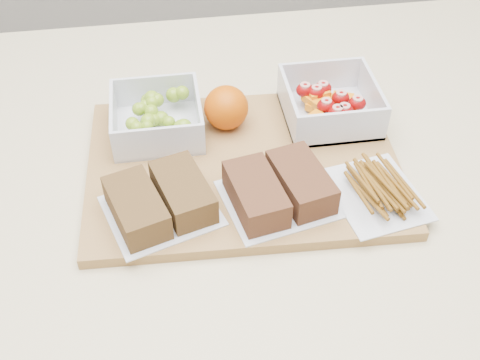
{
  "coord_description": "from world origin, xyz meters",
  "views": [
    {
      "loc": [
        -0.06,
        -0.57,
        1.47
      ],
      "look_at": [
        0.02,
        -0.02,
        0.93
      ],
      "focal_mm": 45.0,
      "sensor_mm": 36.0,
      "label": 1
    }
  ],
  "objects_px": {
    "cutting_board": "(243,166)",
    "sandwich_bag_left": "(160,200)",
    "grape_container": "(158,117)",
    "orange": "(226,108)",
    "sandwich_bag_center": "(279,189)",
    "fruit_container": "(330,105)",
    "pretzel_bag": "(377,187)"
  },
  "relations": [
    {
      "from": "cutting_board",
      "to": "sandwich_bag_left",
      "type": "bearing_deg",
      "value": -144.01
    },
    {
      "from": "grape_container",
      "to": "orange",
      "type": "bearing_deg",
      "value": -2.5
    },
    {
      "from": "grape_container",
      "to": "sandwich_bag_center",
      "type": "relative_size",
      "value": 0.8
    },
    {
      "from": "fruit_container",
      "to": "pretzel_bag",
      "type": "xyz_separation_m",
      "value": [
        0.02,
        -0.17,
        -0.01
      ]
    },
    {
      "from": "grape_container",
      "to": "sandwich_bag_left",
      "type": "distance_m",
      "value": 0.16
    },
    {
      "from": "grape_container",
      "to": "sandwich_bag_left",
      "type": "relative_size",
      "value": 0.78
    },
    {
      "from": "grape_container",
      "to": "pretzel_bag",
      "type": "relative_size",
      "value": 0.85
    },
    {
      "from": "sandwich_bag_left",
      "to": "pretzel_bag",
      "type": "distance_m",
      "value": 0.27
    },
    {
      "from": "grape_container",
      "to": "fruit_container",
      "type": "height_order",
      "value": "fruit_container"
    },
    {
      "from": "sandwich_bag_center",
      "to": "grape_container",
      "type": "bearing_deg",
      "value": 130.98
    },
    {
      "from": "fruit_container",
      "to": "cutting_board",
      "type": "bearing_deg",
      "value": -150.33
    },
    {
      "from": "cutting_board",
      "to": "orange",
      "type": "distance_m",
      "value": 0.09
    },
    {
      "from": "orange",
      "to": "sandwich_bag_left",
      "type": "distance_m",
      "value": 0.19
    },
    {
      "from": "orange",
      "to": "sandwich_bag_center",
      "type": "height_order",
      "value": "orange"
    },
    {
      "from": "fruit_container",
      "to": "orange",
      "type": "bearing_deg",
      "value": 179.14
    },
    {
      "from": "orange",
      "to": "grape_container",
      "type": "bearing_deg",
      "value": 177.5
    },
    {
      "from": "grape_container",
      "to": "sandwich_bag_center",
      "type": "xyz_separation_m",
      "value": [
        0.14,
        -0.16,
        -0.0
      ]
    },
    {
      "from": "grape_container",
      "to": "sandwich_bag_center",
      "type": "height_order",
      "value": "grape_container"
    },
    {
      "from": "pretzel_bag",
      "to": "sandwich_bag_center",
      "type": "bearing_deg",
      "value": 175.48
    },
    {
      "from": "grape_container",
      "to": "pretzel_bag",
      "type": "distance_m",
      "value": 0.32
    },
    {
      "from": "cutting_board",
      "to": "grape_container",
      "type": "bearing_deg",
      "value": 144.5
    },
    {
      "from": "orange",
      "to": "pretzel_bag",
      "type": "xyz_separation_m",
      "value": [
        0.17,
        -0.17,
        -0.02
      ]
    },
    {
      "from": "fruit_container",
      "to": "orange",
      "type": "xyz_separation_m",
      "value": [
        -0.15,
        0.0,
        0.01
      ]
    },
    {
      "from": "cutting_board",
      "to": "sandwich_bag_center",
      "type": "bearing_deg",
      "value": -64.66
    },
    {
      "from": "grape_container",
      "to": "pretzel_bag",
      "type": "bearing_deg",
      "value": -32.95
    },
    {
      "from": "sandwich_bag_center",
      "to": "cutting_board",
      "type": "bearing_deg",
      "value": 112.75
    },
    {
      "from": "orange",
      "to": "sandwich_bag_center",
      "type": "xyz_separation_m",
      "value": [
        0.04,
        -0.16,
        -0.01
      ]
    },
    {
      "from": "orange",
      "to": "fruit_container",
      "type": "bearing_deg",
      "value": -0.86
    },
    {
      "from": "sandwich_bag_left",
      "to": "grape_container",
      "type": "bearing_deg",
      "value": 87.98
    },
    {
      "from": "sandwich_bag_center",
      "to": "pretzel_bag",
      "type": "relative_size",
      "value": 1.06
    },
    {
      "from": "grape_container",
      "to": "fruit_container",
      "type": "bearing_deg",
      "value": -1.5
    },
    {
      "from": "orange",
      "to": "sandwich_bag_center",
      "type": "bearing_deg",
      "value": -74.26
    }
  ]
}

